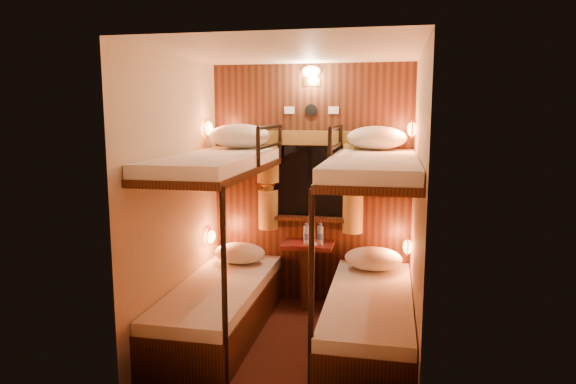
% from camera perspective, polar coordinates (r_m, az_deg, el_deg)
% --- Properties ---
extents(floor, '(2.10, 2.10, 0.00)m').
position_cam_1_polar(floor, '(4.54, 0.33, -16.32)').
color(floor, black).
rests_on(floor, ground).
extents(ceiling, '(2.10, 2.10, 0.00)m').
position_cam_1_polar(ceiling, '(4.13, 0.36, 15.37)').
color(ceiling, silver).
rests_on(ceiling, wall_back).
extents(wall_back, '(2.40, 0.00, 2.40)m').
position_cam_1_polar(wall_back, '(5.19, 2.59, 0.76)').
color(wall_back, '#C6B293').
rests_on(wall_back, floor).
extents(wall_front, '(2.40, 0.00, 2.40)m').
position_cam_1_polar(wall_front, '(3.17, -3.36, -4.51)').
color(wall_front, '#C6B293').
rests_on(wall_front, floor).
extents(wall_left, '(0.00, 2.40, 2.40)m').
position_cam_1_polar(wall_left, '(4.47, -12.33, -0.76)').
color(wall_left, '#C6B293').
rests_on(wall_left, floor).
extents(wall_right, '(0.00, 2.40, 2.40)m').
position_cam_1_polar(wall_right, '(4.10, 14.19, -1.69)').
color(wall_right, '#C6B293').
rests_on(wall_right, floor).
extents(back_panel, '(2.00, 0.03, 2.40)m').
position_cam_1_polar(back_panel, '(5.18, 2.57, 0.74)').
color(back_panel, black).
rests_on(back_panel, floor).
extents(bunk_left, '(0.72, 1.90, 1.82)m').
position_cam_1_polar(bunk_left, '(4.56, -7.60, -8.75)').
color(bunk_left, black).
rests_on(bunk_left, floor).
extents(bunk_right, '(0.72, 1.90, 1.82)m').
position_cam_1_polar(bunk_right, '(4.32, 9.09, -9.77)').
color(bunk_right, black).
rests_on(bunk_right, floor).
extents(window, '(1.00, 0.12, 0.79)m').
position_cam_1_polar(window, '(5.15, 2.51, 0.48)').
color(window, black).
rests_on(window, back_panel).
extents(curtains, '(1.10, 0.22, 1.00)m').
position_cam_1_polar(curtains, '(5.11, 2.46, 1.35)').
color(curtains, olive).
rests_on(curtains, back_panel).
extents(back_fixtures, '(0.54, 0.09, 0.48)m').
position_cam_1_polar(back_fixtures, '(5.10, 2.59, 12.40)').
color(back_fixtures, black).
rests_on(back_fixtures, back_panel).
extents(reading_lamps, '(2.00, 0.20, 1.25)m').
position_cam_1_polar(reading_lamps, '(4.84, 1.95, 0.66)').
color(reading_lamps, orange).
rests_on(reading_lamps, wall_left).
extents(table, '(0.50, 0.34, 0.66)m').
position_cam_1_polar(table, '(5.17, 2.18, -8.19)').
color(table, '#581614').
rests_on(table, floor).
extents(bottle_left, '(0.06, 0.06, 0.21)m').
position_cam_1_polar(bottle_left, '(5.02, 2.07, -4.84)').
color(bottle_left, '#99BFE5').
rests_on(bottle_left, table).
extents(bottle_right, '(0.06, 0.06, 0.21)m').
position_cam_1_polar(bottle_right, '(5.02, 3.61, -4.84)').
color(bottle_right, '#99BFE5').
rests_on(bottle_right, table).
extents(sachet_a, '(0.09, 0.07, 0.01)m').
position_cam_1_polar(sachet_a, '(5.03, 2.83, -5.87)').
color(sachet_a, silver).
rests_on(sachet_a, table).
extents(sachet_b, '(0.08, 0.06, 0.01)m').
position_cam_1_polar(sachet_b, '(5.08, 3.15, -5.73)').
color(sachet_b, silver).
rests_on(sachet_b, table).
extents(pillow_lower_left, '(0.51, 0.36, 0.20)m').
position_cam_1_polar(pillow_lower_left, '(5.12, -5.37, -6.76)').
color(pillow_lower_left, silver).
rests_on(pillow_lower_left, bunk_left).
extents(pillow_lower_right, '(0.54, 0.39, 0.21)m').
position_cam_1_polar(pillow_lower_right, '(4.95, 9.46, -7.31)').
color(pillow_lower_right, silver).
rests_on(pillow_lower_right, bunk_right).
extents(pillow_upper_left, '(0.59, 0.42, 0.23)m').
position_cam_1_polar(pillow_upper_left, '(4.98, -5.41, 6.22)').
color(pillow_upper_left, silver).
rests_on(pillow_upper_left, bunk_left).
extents(pillow_upper_right, '(0.56, 0.40, 0.22)m').
position_cam_1_polar(pillow_upper_right, '(4.85, 9.84, 5.96)').
color(pillow_upper_right, silver).
rests_on(pillow_upper_right, bunk_right).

